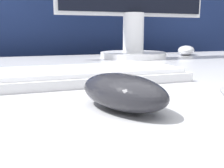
{
  "coord_description": "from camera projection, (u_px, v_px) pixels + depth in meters",
  "views": [
    {
      "loc": [
        -0.16,
        -0.48,
        0.81
      ],
      "look_at": [
        -0.05,
        -0.16,
        0.75
      ],
      "focal_mm": 42.0,
      "sensor_mm": 36.0,
      "label": 1
    }
  ],
  "objects": [
    {
      "name": "partition_panel",
      "position": [
        60.0,
        73.0,
        1.2
      ],
      "size": [
        5.0,
        0.03,
        1.27
      ],
      "color": "navy",
      "rests_on": "ground_plane"
    },
    {
      "name": "computer_mouse_near",
      "position": [
        123.0,
        92.0,
        0.31
      ],
      "size": [
        0.11,
        0.14,
        0.04
      ],
      "rotation": [
        0.0,
        0.0,
        0.37
      ],
      "color": "#232328",
      "rests_on": "desk"
    },
    {
      "name": "keyboard",
      "position": [
        83.0,
        75.0,
        0.49
      ],
      "size": [
        0.38,
        0.15,
        0.02
      ],
      "rotation": [
        0.0,
        0.0,
        0.01
      ],
      "color": "silver",
      "rests_on": "desk"
    },
    {
      "name": "computer_mouse_far",
      "position": [
        186.0,
        50.0,
        1.07
      ],
      "size": [
        0.13,
        0.14,
        0.04
      ],
      "rotation": [
        0.0,
        0.0,
        -0.68
      ],
      "color": "white",
      "rests_on": "desk"
    }
  ]
}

